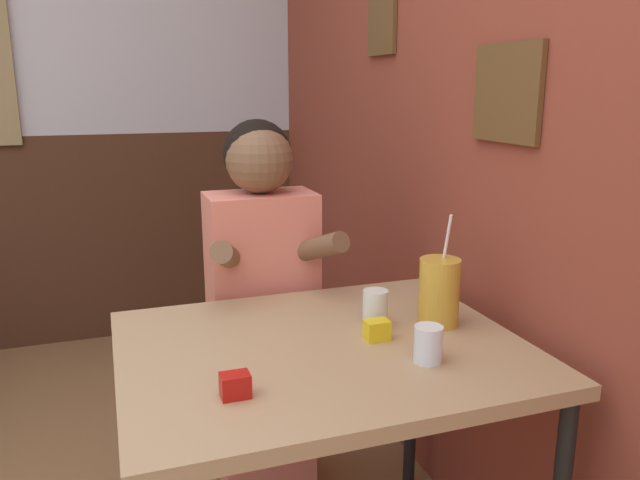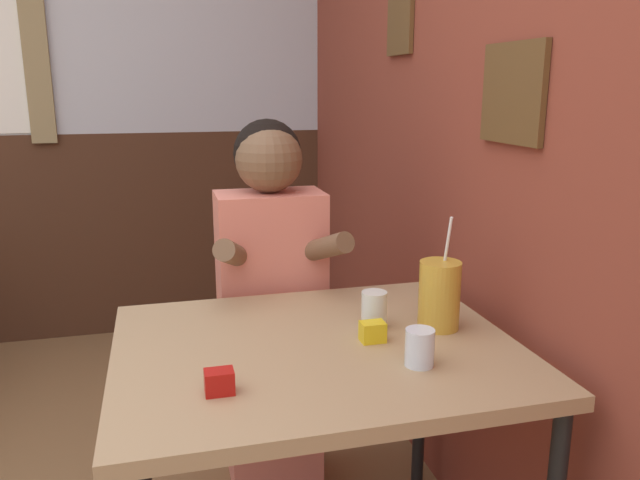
# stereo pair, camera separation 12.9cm
# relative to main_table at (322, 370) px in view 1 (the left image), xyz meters

# --- Properties ---
(brick_wall_right) EXTENTS (0.08, 4.46, 2.70)m
(brick_wall_right) POSITION_rel_main_table_xyz_m (0.56, 0.84, 0.69)
(brick_wall_right) COLOR brown
(brick_wall_right) RESTS_ON ground_plane
(main_table) EXTENTS (0.97, 0.80, 0.73)m
(main_table) POSITION_rel_main_table_xyz_m (0.00, 0.00, 0.00)
(main_table) COLOR tan
(main_table) RESTS_ON ground_plane
(person_seated) EXTENTS (0.42, 0.41, 1.24)m
(person_seated) POSITION_rel_main_table_xyz_m (-0.02, 0.54, 0.00)
(person_seated) COLOR #EA7F6B
(person_seated) RESTS_ON ground_plane
(cocktail_pitcher) EXTENTS (0.11, 0.11, 0.30)m
(cocktail_pitcher) POSITION_rel_main_table_xyz_m (0.33, 0.02, 0.16)
(cocktail_pitcher) COLOR gold
(cocktail_pitcher) RESTS_ON main_table
(glass_near_pitcher) EXTENTS (0.07, 0.07, 0.09)m
(glass_near_pitcher) POSITION_rel_main_table_xyz_m (0.19, -0.17, 0.11)
(glass_near_pitcher) COLOR silver
(glass_near_pitcher) RESTS_ON main_table
(glass_center) EXTENTS (0.07, 0.07, 0.10)m
(glass_center) POSITION_rel_main_table_xyz_m (0.17, 0.07, 0.12)
(glass_center) COLOR silver
(glass_center) RESTS_ON main_table
(condiment_ketchup) EXTENTS (0.06, 0.04, 0.05)m
(condiment_ketchup) POSITION_rel_main_table_xyz_m (-0.25, -0.19, 0.09)
(condiment_ketchup) COLOR #B7140F
(condiment_ketchup) RESTS_ON main_table
(condiment_mustard) EXTENTS (0.06, 0.04, 0.05)m
(condiment_mustard) POSITION_rel_main_table_xyz_m (0.14, -0.02, 0.09)
(condiment_mustard) COLOR yellow
(condiment_mustard) RESTS_ON main_table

